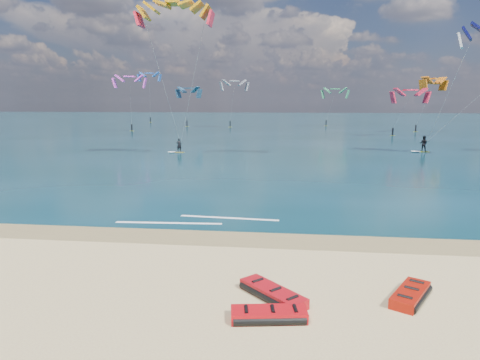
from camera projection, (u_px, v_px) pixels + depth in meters
name	position (u px, v px, depth m)	size (l,w,h in m)	color
ground	(246.00, 149.00, 56.29)	(320.00, 320.00, 0.00)	tan
wet_sand_strip	(166.00, 236.00, 20.16)	(320.00, 2.40, 0.01)	brown
sea	(269.00, 123.00, 118.78)	(320.00, 200.00, 0.04)	#092D31
packed_kite_left	(269.00, 320.00, 12.47)	(2.39, 1.06, 0.39)	red
packed_kite_mid	(273.00, 298.00, 13.83)	(2.72, 1.08, 0.39)	#B30C14
packed_kite_right	(410.00, 300.00, 13.72)	(2.32, 1.10, 0.40)	#A31306
kitesurfer_main	(177.00, 77.00, 46.65)	(8.53, 8.60, 17.30)	yellow
kitesurfer_far	(464.00, 83.00, 47.56)	(12.91, 9.49, 16.03)	#A6C21D
shoreline_foam	(199.00, 220.00, 22.61)	(8.47, 1.88, 0.01)	white
distant_kites	(248.00, 105.00, 94.07)	(70.83, 42.35, 13.50)	gray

